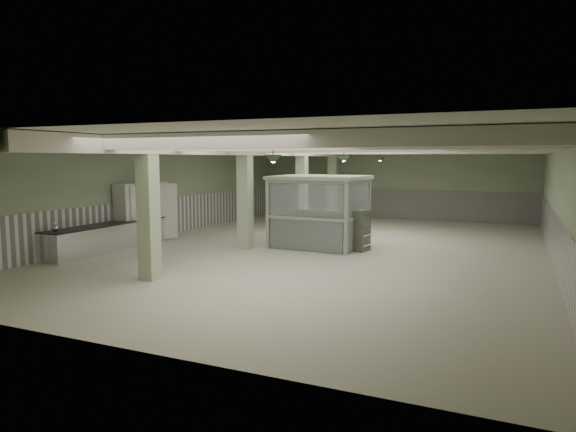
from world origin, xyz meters
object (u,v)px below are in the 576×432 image
at_px(prep_counter, 112,236).
at_px(guard_booth, 320,198).
at_px(walkin_cooler, 143,213).
at_px(filing_cabinet, 361,231).

distance_m(prep_counter, guard_booth, 7.22).
height_order(walkin_cooler, guard_booth, guard_booth).
bearing_deg(filing_cabinet, prep_counter, -145.79).
bearing_deg(walkin_cooler, prep_counter, -87.19).
distance_m(prep_counter, walkin_cooler, 1.82).
height_order(prep_counter, filing_cabinet, filing_cabinet).
bearing_deg(guard_booth, walkin_cooler, -161.70).
relative_size(prep_counter, walkin_cooler, 2.26).
relative_size(prep_counter, guard_booth, 1.68).
bearing_deg(prep_counter, filing_cabinet, 22.34).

